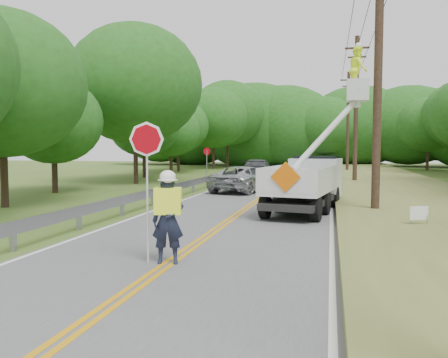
# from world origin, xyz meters

# --- Properties ---
(ground) EXTENTS (140.00, 140.00, 0.00)m
(ground) POSITION_xyz_m (0.00, 0.00, 0.00)
(ground) COLOR #42551C
(ground) RESTS_ON ground
(road) EXTENTS (7.20, 96.00, 0.03)m
(road) POSITION_xyz_m (0.00, 14.00, 0.01)
(road) COLOR #515154
(road) RESTS_ON ground
(guardrail) EXTENTS (0.18, 48.00, 0.77)m
(guardrail) POSITION_xyz_m (-4.02, 14.91, 0.55)
(guardrail) COLOR gray
(guardrail) RESTS_ON ground
(utility_poles) EXTENTS (1.60, 43.30, 10.00)m
(utility_poles) POSITION_xyz_m (5.00, 17.02, 5.27)
(utility_poles) COLOR black
(utility_poles) RESTS_ON ground
(tall_grass_verge) EXTENTS (7.00, 96.00, 0.30)m
(tall_grass_verge) POSITION_xyz_m (7.10, 14.00, 0.15)
(tall_grass_verge) COLOR #5B642E
(tall_grass_verge) RESTS_ON ground
(treeline_left) EXTENTS (10.91, 53.83, 11.01)m
(treeline_left) POSITION_xyz_m (-10.21, 29.50, 5.87)
(treeline_left) COLOR #332319
(treeline_left) RESTS_ON ground
(treeline_horizon) EXTENTS (58.26, 15.78, 12.45)m
(treeline_horizon) POSITION_xyz_m (0.89, 56.25, 5.50)
(treeline_horizon) COLOR #214A15
(treeline_horizon) RESTS_ON ground
(flagger) EXTENTS (1.15, 0.60, 3.06)m
(flagger) POSITION_xyz_m (-0.03, 0.73, 1.11)
(flagger) COLOR #191E33
(flagger) RESTS_ON road
(bucket_truck) EXTENTS (3.77, 6.41, 6.16)m
(bucket_truck) POSITION_xyz_m (2.71, 10.28, 1.44)
(bucket_truck) COLOR black
(bucket_truck) RESTS_ON road
(suv_silver) EXTENTS (3.59, 5.66, 1.45)m
(suv_silver) POSITION_xyz_m (-1.40, 17.15, 0.75)
(suv_silver) COLOR #A5A7AC
(suv_silver) RESTS_ON road
(suv_darkgrey) EXTENTS (2.62, 5.68, 1.61)m
(suv_darkgrey) POSITION_xyz_m (-2.14, 26.80, 0.82)
(suv_darkgrey) COLOR #3E4045
(suv_darkgrey) RESTS_ON road
(stop_sign_permanent) EXTENTS (0.40, 0.40, 2.53)m
(stop_sign_permanent) POSITION_xyz_m (-4.78, 21.41, 1.68)
(stop_sign_permanent) COLOR gray
(stop_sign_permanent) RESTS_ON ground
(yard_sign) EXTENTS (0.54, 0.24, 0.82)m
(yard_sign) POSITION_xyz_m (5.91, 5.61, 0.59)
(yard_sign) COLOR white
(yard_sign) RESTS_ON ground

